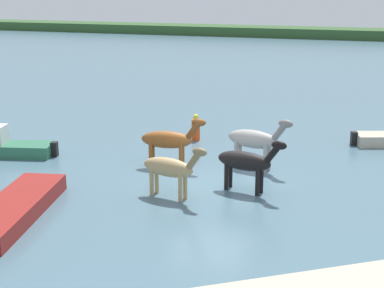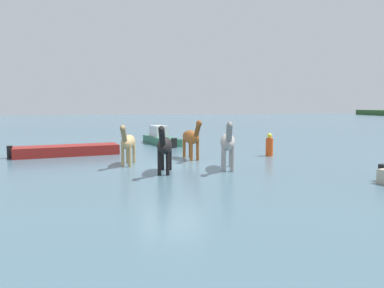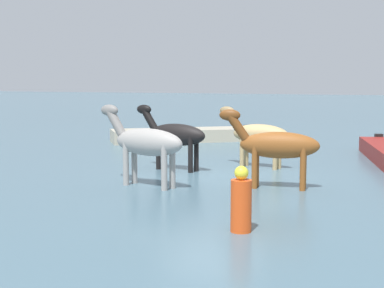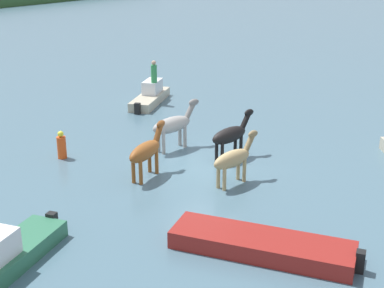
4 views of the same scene
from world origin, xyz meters
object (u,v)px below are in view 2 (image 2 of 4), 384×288
at_px(horse_dark_mare, 228,142).
at_px(horse_dun_straggler, 165,146).
at_px(horse_mid_herd, 191,137).
at_px(boat_skiff_near, 161,139).
at_px(buoy_channel_marker, 269,146).
at_px(horse_chestnut_trailing, 128,142).
at_px(boat_motor_center, 67,152).

bearing_deg(horse_dark_mare, horse_dun_straggler, -69.47).
bearing_deg(horse_dun_straggler, horse_mid_herd, 165.51).
xyz_separation_m(boat_skiff_near, buoy_channel_marker, (6.57, 4.78, 0.20)).
bearing_deg(horse_chestnut_trailing, boat_motor_center, -129.07).
relative_size(horse_dun_straggler, horse_mid_herd, 0.98).
bearing_deg(horse_dun_straggler, boat_motor_center, -131.30).
height_order(boat_motor_center, buoy_channel_marker, buoy_channel_marker).
bearing_deg(horse_dun_straggler, boat_skiff_near, -173.37).
height_order(horse_chestnut_trailing, boat_motor_center, horse_chestnut_trailing).
bearing_deg(horse_mid_herd, horse_dun_straggler, -33.45).
bearing_deg(horse_dark_mare, buoy_channel_marker, 150.03).
relative_size(boat_skiff_near, boat_motor_center, 0.84).
distance_m(horse_dun_straggler, buoy_channel_marker, 6.75).
relative_size(horse_dun_straggler, boat_skiff_near, 0.53).
xyz_separation_m(horse_dark_mare, buoy_channel_marker, (-3.34, 3.10, -0.57)).
xyz_separation_m(horse_dun_straggler, buoy_channel_marker, (-3.68, 5.63, -0.50)).
bearing_deg(horse_mid_herd, buoy_channel_marker, 87.69).
distance_m(horse_mid_herd, boat_skiff_near, 7.02).
xyz_separation_m(boat_motor_center, buoy_channel_marker, (2.02, 9.98, 0.33)).
xyz_separation_m(horse_chestnut_trailing, boat_skiff_near, (-8.17, 2.19, -0.67)).
bearing_deg(boat_motor_center, buoy_channel_marker, -24.65).
bearing_deg(buoy_channel_marker, boat_motor_center, -101.47).
relative_size(horse_mid_herd, buoy_channel_marker, 2.13).
xyz_separation_m(horse_mid_herd, boat_motor_center, (-2.39, -5.96, -0.86)).
distance_m(horse_chestnut_trailing, buoy_channel_marker, 7.16).
bearing_deg(buoy_channel_marker, horse_mid_herd, -84.77).
distance_m(horse_dark_mare, horse_chestnut_trailing, 4.24).
bearing_deg(boat_motor_center, horse_dark_mare, -51.11).
height_order(horse_dark_mare, horse_chestnut_trailing, horse_dark_mare).
height_order(horse_dun_straggler, horse_mid_herd, horse_mid_herd).
relative_size(boat_motor_center, buoy_channel_marker, 4.65).
bearing_deg(buoy_channel_marker, horse_dun_straggler, -56.81).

